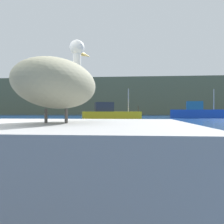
% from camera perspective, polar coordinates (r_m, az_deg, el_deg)
% --- Properties ---
extents(hillside_backdrop, '(140.00, 16.79, 9.91)m').
position_cam_1_polar(hillside_backdrop, '(69.64, 3.78, 3.52)').
color(hillside_backdrop, '#5B664C').
rests_on(hillside_backdrop, ground).
extents(pier_dock, '(2.50, 2.27, 0.88)m').
position_cam_1_polar(pier_dock, '(2.41, -12.66, -13.07)').
color(pier_dock, '#989898').
rests_on(pier_dock, ground).
extents(pelican, '(0.83, 1.47, 0.92)m').
position_cam_1_polar(pelican, '(2.37, -12.55, 6.78)').
color(pelican, gray).
rests_on(pelican, pier_dock).
extents(fishing_boat_yellow, '(7.64, 4.10, 3.87)m').
position_cam_1_polar(fishing_boat_yellow, '(29.90, -0.52, -0.28)').
color(fishing_boat_yellow, yellow).
rests_on(fishing_boat_yellow, ground).
extents(fishing_boat_blue, '(7.81, 3.35, 4.12)m').
position_cam_1_polar(fishing_boat_blue, '(36.36, 19.76, -0.01)').
color(fishing_boat_blue, blue).
rests_on(fishing_boat_blue, ground).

